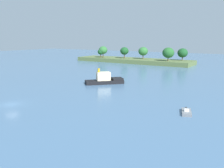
% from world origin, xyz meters
% --- Properties ---
extents(ground_plane, '(400.00, 400.00, 0.00)m').
position_xyz_m(ground_plane, '(0.00, 0.00, 0.00)').
color(ground_plane, '#476B8E').
extents(treeline_island, '(69.66, 17.19, 9.30)m').
position_xyz_m(treeline_island, '(-18.39, 93.00, 2.33)').
color(treeline_island, '#566B3D').
rests_on(treeline_island, ground).
extents(tugboat, '(11.21, 11.52, 4.86)m').
position_xyz_m(tugboat, '(3.66, 30.54, 1.22)').
color(tugboat, black).
rests_on(tugboat, ground).
extents(fishing_skiff, '(3.00, 4.78, 0.99)m').
position_xyz_m(fishing_skiff, '(33.66, 14.25, 0.27)').
color(fishing_skiff, slate).
rests_on(fishing_skiff, ground).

